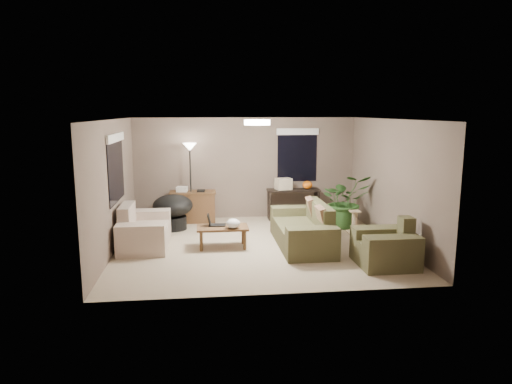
{
  "coord_description": "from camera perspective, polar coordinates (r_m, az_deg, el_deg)",
  "views": [
    {
      "loc": [
        -1.01,
        -8.77,
        2.66
      ],
      "look_at": [
        0.0,
        0.2,
        1.05
      ],
      "focal_mm": 32.0,
      "sensor_mm": 36.0,
      "label": 1
    }
  ],
  "objects": [
    {
      "name": "main_sofa",
      "position": [
        9.19,
        6.0,
        -4.85
      ],
      "size": [
        0.95,
        2.2,
        0.85
      ],
      "color": "#454329",
      "rests_on": "ground"
    },
    {
      "name": "room_shell",
      "position": [
        8.93,
        0.14,
        1.04
      ],
      "size": [
        5.5,
        5.5,
        5.5
      ],
      "color": "tan",
      "rests_on": "ground"
    },
    {
      "name": "pumpkin",
      "position": [
        11.36,
        6.44,
        0.88
      ],
      "size": [
        0.31,
        0.31,
        0.2
      ],
      "primitive_type": "ellipsoid",
      "rotation": [
        0.0,
        0.0,
        -0.33
      ],
      "color": "orange",
      "rests_on": "console_table"
    },
    {
      "name": "ceiling_fixture",
      "position": [
        8.83,
        0.15,
        8.69
      ],
      "size": [
        0.5,
        0.5,
        0.1
      ],
      "primitive_type": "cylinder",
      "color": "white",
      "rests_on": "room_shell"
    },
    {
      "name": "throw_pillows",
      "position": [
        9.16,
        7.6,
        -2.64
      ],
      "size": [
        0.28,
        1.36,
        0.47
      ],
      "color": "#8C7251",
      "rests_on": "main_sofa"
    },
    {
      "name": "console_table",
      "position": [
        11.36,
        4.68,
        -1.2
      ],
      "size": [
        1.3,
        0.4,
        0.75
      ],
      "color": "black",
      "rests_on": "ground"
    },
    {
      "name": "cat_scratching_post",
      "position": [
        10.3,
        12.21,
        -3.84
      ],
      "size": [
        0.32,
        0.32,
        0.5
      ],
      "color": "tan",
      "rests_on": "ground"
    },
    {
      "name": "laptop",
      "position": [
        9.07,
        -5.3,
        -3.84
      ],
      "size": [
        0.37,
        0.26,
        0.24
      ],
      "color": "black",
      "rests_on": "coffee_table"
    },
    {
      "name": "coffee_table",
      "position": [
        9.0,
        -4.2,
        -4.72
      ],
      "size": [
        1.0,
        0.55,
        0.42
      ],
      "color": "brown",
      "rests_on": "ground"
    },
    {
      "name": "houseplant",
      "position": [
        10.72,
        11.06,
        -1.78
      ],
      "size": [
        1.12,
        1.24,
        0.97
      ],
      "primitive_type": "imported",
      "color": "#2D5923",
      "rests_on": "ground"
    },
    {
      "name": "armchair",
      "position": [
        8.31,
        15.93,
        -6.8
      ],
      "size": [
        0.95,
        1.0,
        0.85
      ],
      "color": "brown",
      "rests_on": "ground"
    },
    {
      "name": "window_back",
      "position": [
        11.51,
        5.19,
        5.72
      ],
      "size": [
        1.06,
        0.05,
        1.33
      ],
      "color": "black",
      "rests_on": "room_shell"
    },
    {
      "name": "desk_papers",
      "position": [
        11.04,
        -8.74,
        0.31
      ],
      "size": [
        0.69,
        0.29,
        0.12
      ],
      "color": "silver",
      "rests_on": "desk"
    },
    {
      "name": "loveseat",
      "position": [
        9.35,
        -13.91,
        -4.82
      ],
      "size": [
        0.9,
        1.6,
        0.85
      ],
      "color": "beige",
      "rests_on": "ground"
    },
    {
      "name": "window_left",
      "position": [
        9.27,
        -17.13,
        4.25
      ],
      "size": [
        0.05,
        1.56,
        1.33
      ],
      "color": "black",
      "rests_on": "room_shell"
    },
    {
      "name": "desk",
      "position": [
        11.13,
        -7.88,
        -1.81
      ],
      "size": [
        1.1,
        0.5,
        0.75
      ],
      "color": "brown",
      "rests_on": "ground"
    },
    {
      "name": "floor_lamp",
      "position": [
        10.93,
        -8.26,
        4.43
      ],
      "size": [
        0.32,
        0.32,
        1.91
      ],
      "color": "black",
      "rests_on": "ground"
    },
    {
      "name": "plastic_bag",
      "position": [
        8.83,
        -2.88,
        -3.96
      ],
      "size": [
        0.32,
        0.3,
        0.19
      ],
      "primitive_type": "ellipsoid",
      "rotation": [
        0.0,
        0.0,
        0.26
      ],
      "color": "white",
      "rests_on": "coffee_table"
    },
    {
      "name": "papasan_chair",
      "position": [
        10.49,
        -10.35,
        -2.13
      ],
      "size": [
        1.07,
        1.07,
        0.8
      ],
      "color": "black",
      "rests_on": "ground"
    },
    {
      "name": "cardboard_box",
      "position": [
        11.24,
        3.46,
        1.02
      ],
      "size": [
        0.43,
        0.36,
        0.28
      ],
      "primitive_type": "cube",
      "rotation": [
        0.0,
        0.0,
        0.26
      ],
      "color": "beige",
      "rests_on": "console_table"
    }
  ]
}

